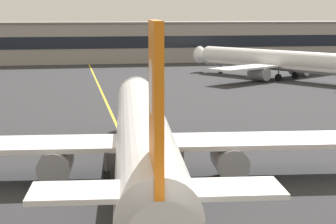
{
  "coord_description": "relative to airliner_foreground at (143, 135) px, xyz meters",
  "views": [
    {
      "loc": [
        -6.31,
        -28.35,
        11.96
      ],
      "look_at": [
        2.54,
        16.74,
        4.08
      ],
      "focal_mm": 61.96,
      "sensor_mm": 36.0,
      "label": 1
    }
  ],
  "objects": [
    {
      "name": "taxiway_centreline",
      "position": [
        0.26,
        18.39,
        -3.37
      ],
      "size": [
        4.07,
        179.97,
        0.01
      ],
      "primitive_type": "cube",
      "rotation": [
        0.0,
        0.0,
        -0.02
      ],
      "color": "yellow",
      "rests_on": "ground"
    },
    {
      "name": "terminal_building",
      "position": [
        8.27,
        102.97,
        1.52
      ],
      "size": [
        140.94,
        12.4,
        9.77
      ],
      "color": "#9E998E",
      "rests_on": "ground"
    },
    {
      "name": "safety_cone_by_nose_gear",
      "position": [
        0.24,
        14.95,
        -3.11
      ],
      "size": [
        0.44,
        0.44,
        0.55
      ],
      "color": "orange",
      "rests_on": "ground"
    },
    {
      "name": "airliner_background",
      "position": [
        34.13,
        59.57,
        -0.08
      ],
      "size": [
        29.1,
        36.12,
        11.38
      ],
      "color": "white",
      "rests_on": "ground"
    },
    {
      "name": "airliner_foreground",
      "position": [
        0.0,
        0.0,
        0.0
      ],
      "size": [
        32.34,
        41.5,
        11.65
      ],
      "color": "white",
      "rests_on": "ground"
    }
  ]
}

